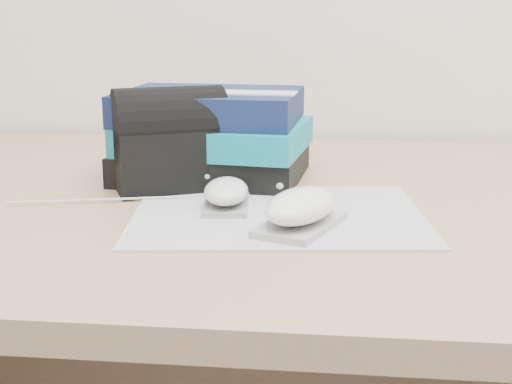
# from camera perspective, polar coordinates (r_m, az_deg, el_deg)

# --- Properties ---
(desk) EXTENTS (1.60, 0.80, 0.73)m
(desk) POSITION_cam_1_polar(r_m,az_deg,el_deg) (1.04, 6.07, -11.95)
(desk) COLOR #A47B5B
(desk) RESTS_ON ground
(mousepad) EXTENTS (0.35, 0.29, 0.00)m
(mousepad) POSITION_cam_1_polar(r_m,az_deg,el_deg) (0.80, 1.76, -1.81)
(mousepad) COLOR #96979E
(mousepad) RESTS_ON desk
(mouse_rear) EXTENTS (0.06, 0.10, 0.04)m
(mouse_rear) POSITION_cam_1_polar(r_m,az_deg,el_deg) (0.82, -2.40, -0.12)
(mouse_rear) COLOR gray
(mouse_rear) RESTS_ON mousepad
(mouse_front) EXTENTS (0.10, 0.13, 0.05)m
(mouse_front) POSITION_cam_1_polar(r_m,az_deg,el_deg) (0.75, 3.58, -1.36)
(mouse_front) COLOR #A5A5A7
(mouse_front) RESTS_ON mousepad
(usb_cable) EXTENTS (0.21, 0.05, 0.00)m
(usb_cable) POSITION_cam_1_polar(r_m,az_deg,el_deg) (0.88, -12.48, -0.60)
(usb_cable) COLOR silver
(usb_cable) RESTS_ON mousepad
(book_stack) EXTENTS (0.26, 0.22, 0.12)m
(book_stack) POSITION_cam_1_polar(r_m,az_deg,el_deg) (0.98, -3.46, 4.57)
(book_stack) COLOR black
(book_stack) RESTS_ON desk
(pouch) EXTENTS (0.17, 0.14, 0.13)m
(pouch) POSITION_cam_1_polar(r_m,az_deg,el_deg) (0.92, -6.93, 4.16)
(pouch) COLOR black
(pouch) RESTS_ON desk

